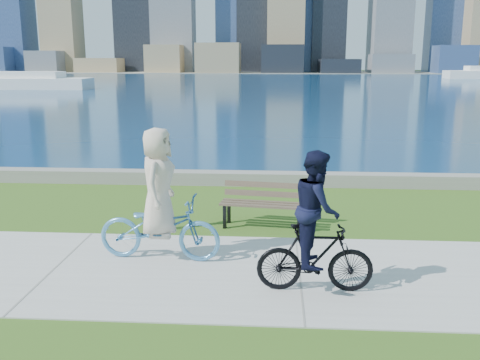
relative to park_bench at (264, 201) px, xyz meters
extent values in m
plane|color=#315616|center=(0.64, -2.50, -0.55)|extent=(320.00, 320.00, 0.00)
cube|color=#B1B0AB|center=(0.64, -2.50, -0.54)|extent=(80.00, 3.50, 0.02)
cube|color=gray|center=(0.64, 3.70, -0.37)|extent=(90.00, 0.50, 0.35)
cube|color=navy|center=(0.64, 69.50, -0.54)|extent=(320.00, 131.00, 0.01)
cube|color=gray|center=(0.64, 127.50, -0.49)|extent=(320.00, 30.00, 0.12)
cube|color=slate|center=(-56.17, 119.63, 2.06)|extent=(7.87, 6.78, 5.20)
cube|color=#947E5B|center=(-43.01, 120.06, 1.20)|extent=(10.50, 7.17, 3.49)
cube|color=#947E5B|center=(-26.50, 118.57, 2.71)|extent=(8.42, 7.81, 6.51)
cube|color=#947E5B|center=(-13.48, 116.73, 2.90)|extent=(10.08, 8.07, 6.89)
cube|color=black|center=(1.44, 118.19, 2.70)|extent=(9.68, 8.75, 6.49)
cube|color=black|center=(14.60, 117.44, 1.09)|extent=(8.96, 8.90, 3.27)
cube|color=slate|center=(26.31, 117.07, 1.62)|extent=(9.49, 6.22, 4.34)
cube|color=navy|center=(40.34, 116.60, 2.59)|extent=(8.58, 6.70, 6.28)
cube|color=#947E5B|center=(-54.13, 125.91, 11.68)|extent=(8.54, 8.26, 24.46)
cube|color=slate|center=(-25.48, 124.86, 15.66)|extent=(10.24, 7.17, 32.41)
cube|color=navy|center=(-11.54, 129.52, 14.08)|extent=(7.24, 7.62, 29.25)
cube|color=white|center=(-28.02, 48.82, 0.07)|extent=(14.40, 4.12, 1.23)
cube|color=white|center=(-28.02, 48.82, 1.05)|extent=(8.23, 3.09, 0.72)
cube|color=black|center=(-0.79, -0.18, -0.30)|extent=(0.07, 0.07, 0.48)
cube|color=black|center=(0.71, -0.39, -0.30)|extent=(0.07, 0.07, 0.48)
cube|color=black|center=(-0.73, 0.20, -0.30)|extent=(0.07, 0.07, 0.48)
cube|color=black|center=(0.76, -0.01, -0.30)|extent=(0.07, 0.07, 0.48)
cube|color=#4F3F31|center=(-0.04, -0.29, -0.04)|extent=(1.72, 0.35, 0.04)
cube|color=#4F3F31|center=(-0.02, -0.11, -0.04)|extent=(1.72, 0.35, 0.04)
cube|color=#4F3F31|center=(0.01, 0.06, -0.04)|extent=(1.72, 0.35, 0.04)
cube|color=#4F3F31|center=(0.03, 0.18, 0.10)|extent=(1.72, 0.31, 0.12)
cube|color=#4F3F31|center=(0.03, 0.22, 0.28)|extent=(1.72, 0.31, 0.12)
cylinder|color=black|center=(-2.04, -0.39, 0.01)|extent=(0.14, 0.14, 1.11)
sphere|color=white|center=(-2.04, -0.39, 0.61)|extent=(0.20, 0.20, 0.20)
imported|color=#5295C8|center=(-1.72, -1.99, 0.02)|extent=(0.89, 2.15, 1.10)
imported|color=silver|center=(-1.72, -1.99, 0.82)|extent=(0.65, 0.95, 1.83)
imported|color=black|center=(0.82, -3.12, -0.01)|extent=(0.51, 1.71, 1.03)
imported|color=black|center=(0.82, -3.12, 0.74)|extent=(0.63, 0.81, 1.68)
camera|label=1|loc=(0.23, -10.54, 2.83)|focal=40.00mm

